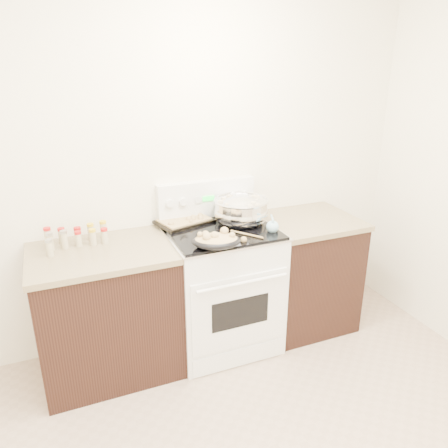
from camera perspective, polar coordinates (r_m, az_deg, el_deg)
name	(u,v)px	position (r m, az deg, el deg)	size (l,w,h in m)	color
room_shell	(283,176)	(1.49, 7.76, 6.20)	(4.10, 3.60, 2.75)	white
counter_left	(108,311)	(3.14, -14.87, -10.96)	(0.93, 0.67, 0.92)	black
counter_right	(304,271)	(3.61, 10.45, -6.11)	(0.73, 0.67, 0.92)	black
kitchen_range	(221,285)	(3.29, -0.37, -8.02)	(0.78, 0.73, 1.22)	white
mixing_bowl	(241,211)	(3.19, 2.23, 1.74)	(0.47, 0.47, 0.24)	silver
roasting_pan	(216,240)	(2.78, -1.05, -2.12)	(0.36, 0.30, 0.12)	black
baking_sheet	(185,220)	(3.22, -5.16, 0.46)	(0.44, 0.36, 0.06)	black
wooden_spoon	(245,238)	(2.92, 2.75, -1.80)	(0.17, 0.22, 0.04)	#A6844C
blue_ladle	(272,226)	(3.07, 6.35, -0.24)	(0.16, 0.27, 0.11)	#91C5D9
spice_jars	(75,237)	(3.03, -18.87, -1.59)	(0.40, 0.22, 0.13)	#BFB28C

